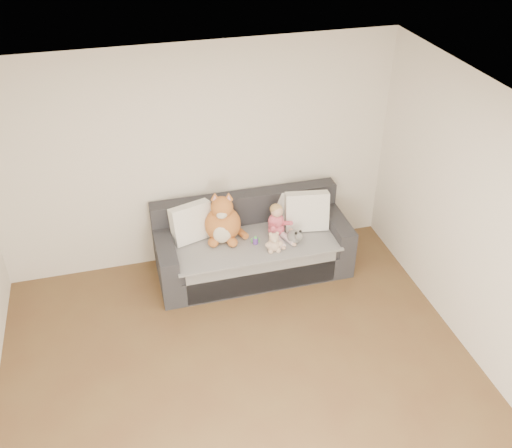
{
  "coord_description": "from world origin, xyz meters",
  "views": [
    {
      "loc": [
        -0.84,
        -3.12,
        4.24
      ],
      "look_at": [
        0.51,
        1.87,
        0.75
      ],
      "focal_mm": 40.0,
      "sensor_mm": 36.0,
      "label": 1
    }
  ],
  "objects": [
    {
      "name": "teddy_bear",
      "position": [
        0.66,
        1.71,
        0.57
      ],
      "size": [
        0.2,
        0.14,
        0.25
      ],
      "rotation": [
        0.0,
        0.0,
        -0.06
      ],
      "color": "beige",
      "rests_on": "sofa"
    },
    {
      "name": "cushion_right_back",
      "position": [
        0.97,
        2.28,
        0.66
      ],
      "size": [
        0.44,
        0.34,
        0.38
      ],
      "rotation": [
        0.0,
        0.0,
        -0.47
      ],
      "color": "white",
      "rests_on": "sofa"
    },
    {
      "name": "cushion_right_front",
      "position": [
        1.16,
        2.04,
        0.7
      ],
      "size": [
        0.53,
        0.3,
        0.47
      ],
      "rotation": [
        0.0,
        0.0,
        -0.16
      ],
      "color": "white",
      "rests_on": "sofa"
    },
    {
      "name": "plush_cat",
      "position": [
        0.18,
        2.08,
        0.7
      ],
      "size": [
        0.48,
        0.43,
        0.62
      ],
      "rotation": [
        0.0,
        0.0,
        -0.24
      ],
      "color": "#C1512B",
      "rests_on": "sofa"
    },
    {
      "name": "plush_cow",
      "position": [
        0.93,
        1.8,
        0.55
      ],
      "size": [
        0.15,
        0.23,
        0.19
      ],
      "rotation": [
        0.0,
        0.0,
        0.33
      ],
      "color": "white",
      "rests_on": "sofa"
    },
    {
      "name": "cushion_left",
      "position": [
        -0.16,
        2.18,
        0.69
      ],
      "size": [
        0.51,
        0.34,
        0.44
      ],
      "rotation": [
        0.0,
        0.0,
        0.3
      ],
      "color": "white",
      "rests_on": "sofa"
    },
    {
      "name": "room_shell",
      "position": [
        0.0,
        0.42,
        1.3
      ],
      "size": [
        5.0,
        5.0,
        5.0
      ],
      "color": "brown",
      "rests_on": "ground"
    },
    {
      "name": "sippy_cup",
      "position": [
        0.5,
        1.89,
        0.53
      ],
      "size": [
        0.1,
        0.07,
        0.11
      ],
      "rotation": [
        0.0,
        0.0,
        -0.21
      ],
      "color": "#653DA6",
      "rests_on": "sofa"
    },
    {
      "name": "toddler",
      "position": [
        0.79,
        1.97,
        0.64
      ],
      "size": [
        0.28,
        0.42,
        0.41
      ],
      "rotation": [
        0.0,
        0.0,
        0.22
      ],
      "color": "#CD4D48",
      "rests_on": "sofa"
    },
    {
      "name": "sofa",
      "position": [
        0.51,
        2.06,
        0.31
      ],
      "size": [
        2.2,
        0.94,
        0.85
      ],
      "color": "#242428",
      "rests_on": "ground"
    }
  ]
}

